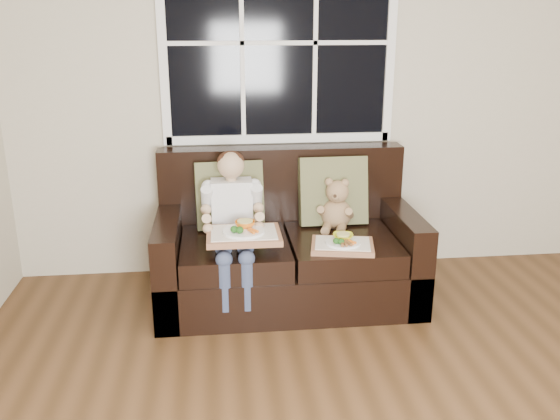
{
  "coord_description": "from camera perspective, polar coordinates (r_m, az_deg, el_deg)",
  "views": [
    {
      "loc": [
        -0.81,
        -1.67,
        1.81
      ],
      "look_at": [
        -0.42,
        1.85,
        0.66
      ],
      "focal_mm": 38.0,
      "sensor_mm": 36.0,
      "label": 1
    }
  ],
  "objects": [
    {
      "name": "child",
      "position": [
        3.75,
        -4.59,
        -0.17
      ],
      "size": [
        0.38,
        0.6,
        0.86
      ],
      "color": "white",
      "rests_on": "loveseat"
    },
    {
      "name": "room_walls",
      "position": [
        1.87,
        19.72,
        10.31
      ],
      "size": [
        4.52,
        5.02,
        2.71
      ],
      "color": "beige",
      "rests_on": "ground"
    },
    {
      "name": "loveseat",
      "position": [
        4.01,
        0.61,
        -4.02
      ],
      "size": [
        1.7,
        0.92,
        0.96
      ],
      "color": "black",
      "rests_on": "ground"
    },
    {
      "name": "teddy_bear",
      "position": [
        4.01,
        5.49,
        0.22
      ],
      "size": [
        0.25,
        0.3,
        0.36
      ],
      "rotation": [
        0.0,
        0.0,
        -0.33
      ],
      "color": "#A68158",
      "rests_on": "loveseat"
    },
    {
      "name": "window_back",
      "position": [
        4.18,
        -0.12,
        15.79
      ],
      "size": [
        1.62,
        0.04,
        1.37
      ],
      "color": "black",
      "rests_on": "room_walls"
    },
    {
      "name": "tray_left",
      "position": [
        3.57,
        -3.51,
        -2.27
      ],
      "size": [
        0.45,
        0.34,
        0.1
      ],
      "rotation": [
        0.0,
        0.0,
        -0.01
      ],
      "color": "#9B6646",
      "rests_on": "child"
    },
    {
      "name": "tray_right",
      "position": [
        3.69,
        6.03,
        -3.28
      ],
      "size": [
        0.43,
        0.36,
        0.09
      ],
      "rotation": [
        0.0,
        0.0,
        -0.2
      ],
      "color": "#9B6646",
      "rests_on": "loveseat"
    },
    {
      "name": "pillow_left",
      "position": [
        4.0,
        -4.89,
        1.46
      ],
      "size": [
        0.47,
        0.24,
        0.46
      ],
      "rotation": [
        -0.21,
        0.0,
        0.07
      ],
      "color": "#61643E",
      "rests_on": "loveseat"
    },
    {
      "name": "pillow_right",
      "position": [
        4.08,
        5.11,
        1.86
      ],
      "size": [
        0.47,
        0.22,
        0.48
      ],
      "rotation": [
        -0.21,
        0.0,
        0.02
      ],
      "color": "#61643E",
      "rests_on": "loveseat"
    }
  ]
}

